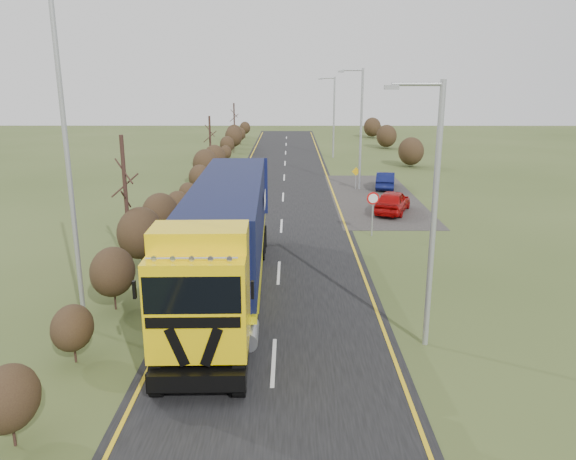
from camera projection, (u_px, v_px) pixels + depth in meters
The scene contains 14 objects.
ground at pixel (277, 309), 20.89m from camera, with size 160.00×160.00×0.00m, color #3C4B20.
road at pixel (281, 236), 30.53m from camera, with size 8.00×120.00×0.02m, color black.
layby at pixel (374, 197), 40.15m from camera, with size 6.00×18.00×0.02m, color #2B2926.
lane_markings at pixel (281, 237), 30.23m from camera, with size 7.52×116.00×0.01m.
hedgerow at pixel (161, 216), 28.09m from camera, with size 2.24×102.04×6.05m.
lorry at pixel (226, 234), 21.64m from camera, with size 3.11×16.04×4.45m.
car_red_hatchback at pixel (393, 202), 35.41m from camera, with size 1.72×4.28×1.46m, color #A10808.
car_blue_sedan at pixel (385, 180), 43.11m from camera, with size 1.36×3.89×1.28m, color #0B103F.
streetlight_near at pixel (431, 207), 16.99m from camera, with size 1.78×0.18×8.32m.
streetlight_mid at pixel (360, 124), 41.76m from camera, with size 1.91×0.18×8.95m.
streetlight_far at pixel (333, 114), 58.36m from camera, with size 1.78×0.18×8.32m.
left_pole at pixel (69, 172), 17.84m from camera, with size 0.16×0.16×10.87m, color #9DA0A3.
speed_sign at pixel (373, 205), 30.02m from camera, with size 0.67×0.10×2.43m.
warning_board at pixel (356, 176), 42.85m from camera, with size 0.64×0.11×1.69m.
Camera 1 is at (0.49, -19.36, 8.40)m, focal length 35.00 mm.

